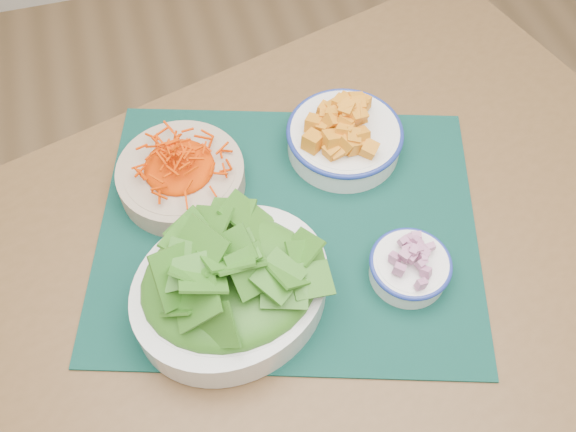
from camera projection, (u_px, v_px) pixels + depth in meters
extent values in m
cube|color=brown|center=(314.00, 258.00, 0.99)|extent=(1.41, 1.13, 0.04)
cylinder|color=brown|center=(418.00, 128.00, 1.62)|extent=(0.06, 0.06, 0.71)
cube|color=black|center=(288.00, 227.00, 0.99)|extent=(0.69, 0.62, 0.00)
cylinder|color=tan|center=(182.00, 177.00, 1.01)|extent=(0.21, 0.21, 0.05)
ellipsoid|color=#F14200|center=(178.00, 163.00, 0.98)|extent=(0.18, 0.18, 0.03)
cylinder|color=white|center=(344.00, 140.00, 1.06)|extent=(0.24, 0.24, 0.05)
torus|color=navy|center=(345.00, 132.00, 1.04)|extent=(0.19, 0.19, 0.01)
ellipsoid|color=orange|center=(346.00, 121.00, 1.02)|extent=(0.16, 0.16, 0.05)
ellipsoid|color=#1F5E12|center=(228.00, 270.00, 0.84)|extent=(0.25, 0.21, 0.07)
cylinder|color=white|center=(409.00, 268.00, 0.93)|extent=(0.15, 0.15, 0.04)
torus|color=#203196|center=(411.00, 263.00, 0.91)|extent=(0.12, 0.12, 0.01)
ellipsoid|color=#7F114A|center=(412.00, 258.00, 0.90)|extent=(0.10, 0.10, 0.02)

